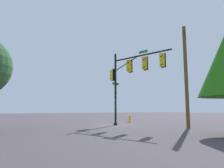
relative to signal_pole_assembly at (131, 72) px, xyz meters
name	(u,v)px	position (x,y,z in m)	size (l,w,h in m)	color
ground_plane	(116,125)	(-1.75, -0.69, -4.95)	(120.00, 120.00, 0.00)	#494146
signal_pole_assembly	(131,72)	(0.00, 0.00, 0.00)	(6.20, 2.75, 7.00)	black
utility_pole	(186,74)	(3.47, 3.29, -0.52)	(1.33, 1.38, 8.60)	brown
fire_hydrant	(130,119)	(-4.78, 2.71, -4.54)	(0.33, 0.24, 0.83)	yellow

